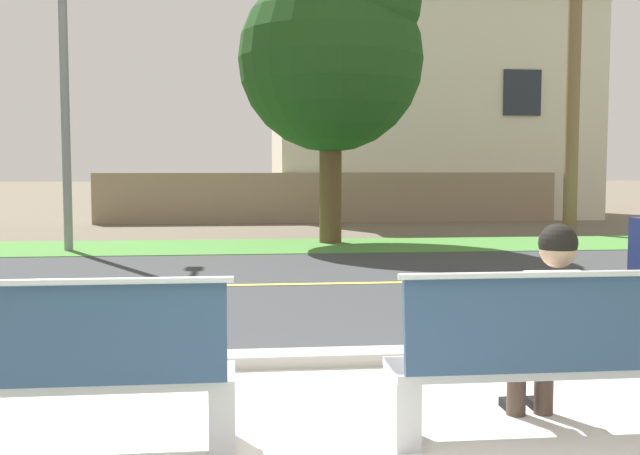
# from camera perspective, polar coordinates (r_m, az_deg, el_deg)

# --- Properties ---
(ground_plane) EXTENTS (140.00, 140.00, 0.00)m
(ground_plane) POSITION_cam_1_polar(r_m,az_deg,el_deg) (11.73, -4.05, -3.18)
(ground_plane) COLOR #665B4C
(curb_edge) EXTENTS (44.00, 0.30, 0.11)m
(curb_edge) POSITION_cam_1_polar(r_m,az_deg,el_deg) (6.17, -2.13, -9.73)
(curb_edge) COLOR #ADA89E
(curb_edge) RESTS_ON ground_plane
(street_asphalt) EXTENTS (52.00, 8.00, 0.01)m
(street_asphalt) POSITION_cam_1_polar(r_m,az_deg,el_deg) (10.24, -3.74, -4.28)
(street_asphalt) COLOR #383A3D
(street_asphalt) RESTS_ON ground_plane
(road_centre_line) EXTENTS (48.00, 0.14, 0.01)m
(road_centre_line) POSITION_cam_1_polar(r_m,az_deg,el_deg) (10.24, -3.74, -4.25)
(road_centre_line) COLOR #E0CC4C
(road_centre_line) RESTS_ON ground_plane
(far_verge_grass) EXTENTS (48.00, 2.80, 0.02)m
(far_verge_grass) POSITION_cam_1_polar(r_m,az_deg,el_deg) (15.14, -4.52, -1.40)
(far_verge_grass) COLOR #478438
(far_verge_grass) RESTS_ON ground_plane
(bench_left) EXTENTS (1.88, 0.48, 1.01)m
(bench_left) POSITION_cam_1_polar(r_m,az_deg,el_deg) (4.39, -18.90, -10.48)
(bench_left) COLOR silver
(bench_left) RESTS_ON ground_plane
(bench_right) EXTENTS (1.88, 0.48, 1.01)m
(bench_right) POSITION_cam_1_polar(r_m,az_deg,el_deg) (4.64, 16.98, -9.62)
(bench_right) COLOR silver
(bench_right) RESTS_ON ground_plane
(seated_person_white) EXTENTS (0.52, 0.68, 1.25)m
(seated_person_white) POSITION_cam_1_polar(r_m,az_deg,el_deg) (4.76, 16.69, -6.56)
(seated_person_white) COLOR #47382D
(seated_person_white) RESTS_ON ground_plane
(streetlamp) EXTENTS (0.24, 2.10, 7.30)m
(streetlamp) POSITION_cam_1_polar(r_m,az_deg,el_deg) (15.40, -18.39, 13.99)
(streetlamp) COLOR gray
(streetlamp) RESTS_ON ground_plane
(shade_tree_left) EXTENTS (3.73, 3.73, 6.15)m
(shade_tree_left) POSITION_cam_1_polar(r_m,az_deg,el_deg) (15.84, 1.26, 13.35)
(shade_tree_left) COLOR brown
(shade_tree_left) RESTS_ON ground_plane
(garden_wall) EXTENTS (13.00, 0.36, 1.40)m
(garden_wall) POSITION_cam_1_polar(r_m,az_deg,el_deg) (21.58, 0.70, 2.24)
(garden_wall) COLOR gray
(garden_wall) RESTS_ON ground_plane
(house_across_street) EXTENTS (10.23, 6.91, 7.28)m
(house_across_street) POSITION_cam_1_polar(r_m,az_deg,el_deg) (25.40, 7.59, 9.29)
(house_across_street) COLOR beige
(house_across_street) RESTS_ON ground_plane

